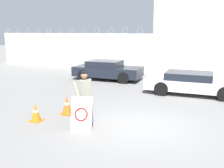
{
  "coord_description": "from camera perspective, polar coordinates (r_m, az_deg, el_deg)",
  "views": [
    {
      "loc": [
        2.43,
        -7.77,
        3.17
      ],
      "look_at": [
        -1.94,
        1.85,
        0.93
      ],
      "focal_mm": 40.0,
      "sensor_mm": 36.0,
      "label": 1
    }
  ],
  "objects": [
    {
      "name": "parked_car_rear_sedan",
      "position": [
        13.34,
        17.88,
        0.24
      ],
      "size": [
        4.81,
        2.09,
        1.13
      ],
      "rotation": [
        0.0,
        0.0,
        0.05
      ],
      "color": "black",
      "rests_on": "ground_plane"
    },
    {
      "name": "building_block",
      "position": [
        23.67,
        19.34,
        11.69
      ],
      "size": [
        6.89,
        5.21,
        6.66
      ],
      "color": "beige",
      "rests_on": "ground_plane"
    },
    {
      "name": "traffic_cone_far",
      "position": [
        9.39,
        -17.03,
        -6.25
      ],
      "size": [
        0.42,
        0.42,
        0.65
      ],
      "color": "orange",
      "rests_on": "ground_plane"
    },
    {
      "name": "perimeter_wall",
      "position": [
        19.15,
        17.17,
        6.45
      ],
      "size": [
        36.0,
        0.3,
        3.45
      ],
      "color": "silver",
      "rests_on": "ground_plane"
    },
    {
      "name": "ground_plane",
      "position": [
        8.74,
        6.68,
        -9.4
      ],
      "size": [
        90.0,
        90.0,
        0.0
      ],
      "primitive_type": "plane",
      "color": "gray"
    },
    {
      "name": "security_guard",
      "position": [
        8.82,
        -6.3,
        -2.2
      ],
      "size": [
        0.53,
        0.63,
        1.82
      ],
      "rotation": [
        0.0,
        0.0,
        -1.87
      ],
      "color": "#232838",
      "rests_on": "ground_plane"
    },
    {
      "name": "barricade_sign",
      "position": [
        8.36,
        -6.8,
        -6.53
      ],
      "size": [
        0.9,
        0.95,
        1.07
      ],
      "rotation": [
        0.0,
        0.0,
        0.33
      ],
      "color": "white",
      "rests_on": "ground_plane"
    },
    {
      "name": "traffic_cone_mid",
      "position": [
        9.85,
        -10.27,
        -4.77
      ],
      "size": [
        0.44,
        0.44,
        0.74
      ],
      "color": "orange",
      "rests_on": "ground_plane"
    },
    {
      "name": "parked_car_front_coupe",
      "position": [
        16.61,
        -1.1,
        3.24
      ],
      "size": [
        4.56,
        2.23,
        1.27
      ],
      "rotation": [
        0.0,
        0.0,
        0.07
      ],
      "color": "black",
      "rests_on": "ground_plane"
    }
  ]
}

